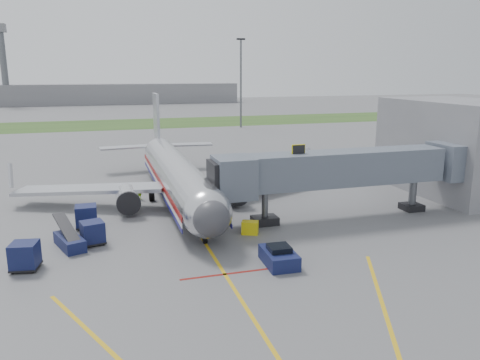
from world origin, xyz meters
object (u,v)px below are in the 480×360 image
object	(u,v)px
belt_loader	(69,241)
ramp_worker	(139,191)
pushback_tug	(279,257)
airliner	(177,175)

from	to	relation	value
belt_loader	ramp_worker	xyz separation A→B (m)	(6.27, 12.31, 0.34)
pushback_tug	belt_loader	distance (m)	15.91
airliner	belt_loader	xyz separation A→B (m)	(-10.02, -11.21, -2.11)
airliner	pushback_tug	distance (m)	19.28
airliner	belt_loader	size ratio (longest dim) A/B	7.89
pushback_tug	belt_loader	bearing A→B (deg)	151.72
belt_loader	ramp_worker	distance (m)	13.81
belt_loader	pushback_tug	bearing A→B (deg)	-28.28
pushback_tug	ramp_worker	xyz separation A→B (m)	(-7.75, 19.85, 0.30)
belt_loader	ramp_worker	bearing A→B (deg)	63.00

